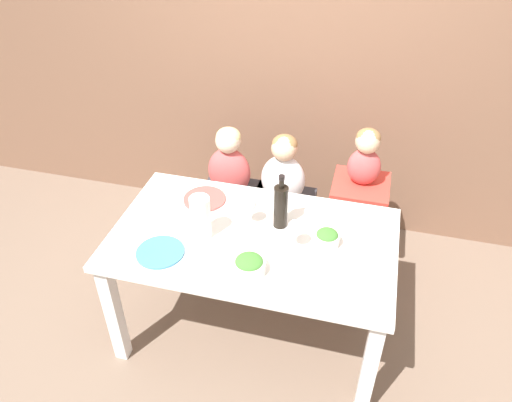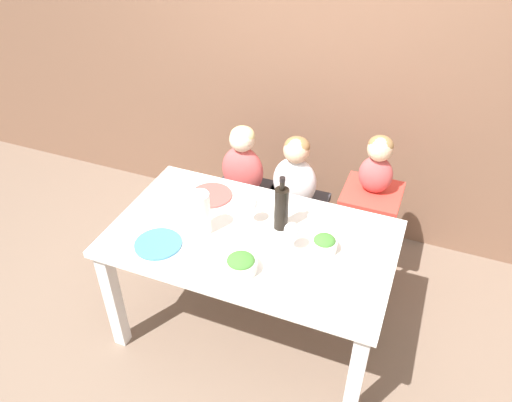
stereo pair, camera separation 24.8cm
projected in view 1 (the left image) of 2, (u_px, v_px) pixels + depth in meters
name	position (u px, v px, depth m)	size (l,w,h in m)	color
ground_plane	(253.00, 328.00, 2.98)	(14.00, 14.00, 0.00)	#705B4C
wall_back	(302.00, 38.00, 3.09)	(10.00, 0.06, 2.70)	brown
dining_table	(253.00, 251.00, 2.61)	(1.45, 0.84, 0.72)	white
chair_far_left	(230.00, 202.00, 3.33)	(0.39, 0.40, 0.47)	silver
chair_far_center	(282.00, 210.00, 3.26)	(0.39, 0.40, 0.47)	silver
chair_right_highchair	(358.00, 204.00, 3.07)	(0.34, 0.34, 0.69)	silver
person_child_left	(229.00, 163.00, 3.14)	(0.28, 0.17, 0.47)	#C64C4C
person_child_center	(283.00, 170.00, 3.07)	(0.28, 0.17, 0.47)	silver
person_baby_right	(366.00, 155.00, 2.86)	(0.19, 0.15, 0.36)	#C64C4C
wine_bottle	(281.00, 206.00, 2.54)	(0.07, 0.07, 0.31)	black
paper_towel_roll	(201.00, 217.00, 2.48)	(0.10, 0.10, 0.24)	white
wine_glass_near	(295.00, 228.00, 2.41)	(0.08, 0.08, 0.16)	white
wine_glass_far	(249.00, 205.00, 2.56)	(0.08, 0.08, 0.16)	white
salad_bowl_large	(249.00, 265.00, 2.32)	(0.15, 0.15, 0.08)	silver
salad_bowl_small	(327.00, 238.00, 2.47)	(0.13, 0.13, 0.08)	silver
dinner_plate_front_left	(160.00, 252.00, 2.44)	(0.24, 0.24, 0.01)	teal
dinner_plate_back_left	(205.00, 199.00, 2.79)	(0.24, 0.24, 0.01)	#D14C47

